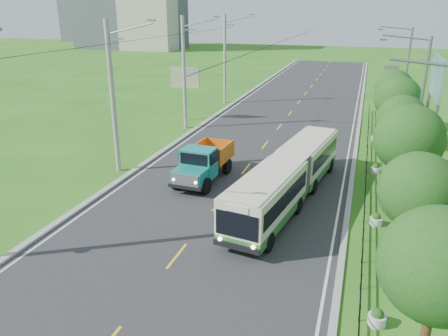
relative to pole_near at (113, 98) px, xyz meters
The scene contains 28 objects.
ground 13.24m from the pole_near, 47.45° to the right, with size 240.00×240.00×0.00m, color #296718.
road 14.67m from the pole_near, 53.09° to the left, with size 14.00×120.00×0.02m, color #28282B.
curb_left 12.14m from the pole_near, 84.48° to the left, with size 0.40×120.00×0.15m, color #9E9E99.
curb_right 19.60m from the pole_near, 35.52° to the left, with size 0.30×120.00×0.10m, color #9E9E99.
edge_line_left 12.22m from the pole_near, 81.66° to the left, with size 0.12×120.00×0.00m, color silver.
edge_line_right 19.21m from the pole_near, 36.41° to the left, with size 0.12×120.00×0.00m, color silver.
centre_dash 13.23m from the pole_near, 47.45° to the right, with size 0.12×2.20×0.00m, color yellow.
railing_right 17.68m from the pole_near, 17.09° to the left, with size 0.04×40.00×0.60m, color black.
pole_near is the anchor object (origin of this frame).
pole_mid 12.00m from the pole_near, 90.00° to the left, with size 3.51×0.32×10.00m.
pole_far 24.00m from the pole_near, 90.00° to the left, with size 3.51×0.32×10.00m.
tree_front 22.26m from the pole_near, 35.36° to the right, with size 3.36×3.41×5.60m.
tree_second 19.44m from the pole_near, 20.74° to the right, with size 3.18×3.26×5.30m.
tree_third 18.17m from the pole_near, ahead, with size 3.60×3.62×6.00m.
tree_fourth 18.89m from the pole_near, 15.84° to the left, with size 3.24×3.31×5.40m.
tree_fifth 21.31m from the pole_near, 31.59° to the left, with size 3.48×3.52×5.80m.
tree_back 24.98m from the pole_near, 43.41° to the left, with size 3.30×3.36×5.50m.
streetlight_mid 19.56m from the pole_near, 14.81° to the left, with size 3.02×0.20×9.07m.
streetlight_far 26.80m from the pole_near, 45.14° to the left, with size 3.02×0.20×9.07m.
planter_front 20.70m from the pole_near, 33.12° to the right, with size 0.64×0.64×0.67m.
planter_near 17.79m from the pole_near, 10.09° to the right, with size 0.64×0.64×0.67m.
planter_mid 18.23m from the pole_near, 16.52° to the left, with size 0.64×0.64×0.67m.
planter_far 21.83m from the pole_near, 37.63° to the left, with size 0.64×0.64×0.67m.
billboard_left 15.10m from the pole_near, 94.72° to the left, with size 3.00×0.20×5.20m.
billboard_right 23.32m from the pole_near, 28.14° to the left, with size 0.24×6.00×7.30m.
apartment_far 132.40m from the pole_near, 122.87° to the left, with size 24.00×14.00×26.00m, color #B7B2A3.
bus 12.55m from the pole_near, ahead, with size 4.35×14.19×2.71m.
dump_truck 7.24m from the pole_near, ahead, with size 2.51×5.84×2.41m.
Camera 1 is at (7.33, -15.71, 10.61)m, focal length 35.00 mm.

